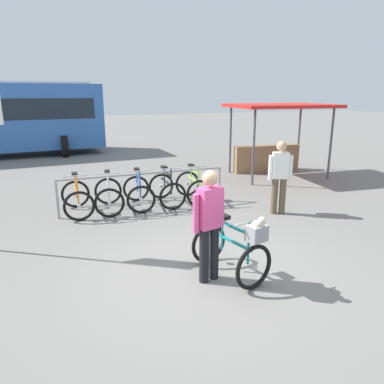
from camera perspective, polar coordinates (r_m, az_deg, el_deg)
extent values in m
plane|color=slate|center=(5.70, 2.65, -12.56)|extent=(80.00, 80.00, 0.00)
cylinder|color=#99999E|center=(8.38, -20.29, -1.15)|extent=(0.06, 0.06, 0.85)
cylinder|color=#99999E|center=(9.22, 4.26, 1.24)|extent=(0.06, 0.06, 0.85)
cylinder|color=#99999E|center=(8.50, -7.51, 2.87)|extent=(3.85, 0.05, 0.05)
torus|color=black|center=(9.08, -17.72, -0.31)|extent=(0.66, 0.06, 0.66)
cylinder|color=#B7B7BC|center=(9.08, -17.72, -0.31)|extent=(0.08, 0.06, 0.08)
torus|color=black|center=(8.10, -17.20, -2.13)|extent=(0.66, 0.06, 0.66)
cylinder|color=#B7B7BC|center=(8.10, -17.20, -2.13)|extent=(0.08, 0.06, 0.08)
cube|color=orange|center=(8.53, -17.59, 0.28)|extent=(0.04, 0.92, 0.04)
cube|color=orange|center=(8.43, -17.69, 1.68)|extent=(0.04, 0.61, 0.04)
cylinder|color=orange|center=(8.69, -17.71, 0.89)|extent=(0.03, 0.03, 0.55)
cube|color=black|center=(8.63, -17.86, 2.66)|extent=(0.12, 0.24, 0.06)
cylinder|color=orange|center=(8.13, -17.44, 0.23)|extent=(0.03, 0.03, 0.63)
cylinder|color=#B7B7BC|center=(8.06, -17.62, 2.40)|extent=(0.52, 0.03, 0.03)
torus|color=black|center=(9.14, -12.95, 0.14)|extent=(0.67, 0.17, 0.66)
cylinder|color=#B7B7BC|center=(9.14, -12.95, 0.14)|extent=(0.09, 0.07, 0.08)
torus|color=black|center=(8.16, -12.75, -1.68)|extent=(0.67, 0.17, 0.66)
cylinder|color=#B7B7BC|center=(8.16, -12.75, -1.68)|extent=(0.09, 0.07, 0.08)
cube|color=silver|center=(8.59, -12.95, 0.73)|extent=(0.15, 0.92, 0.04)
cube|color=silver|center=(8.49, -13.03, 2.11)|extent=(0.11, 0.61, 0.04)
cylinder|color=silver|center=(8.76, -13.00, 1.34)|extent=(0.03, 0.03, 0.55)
cube|color=black|center=(8.70, -13.11, 3.09)|extent=(0.15, 0.25, 0.06)
cylinder|color=silver|center=(8.19, -12.91, 0.67)|extent=(0.03, 0.03, 0.63)
cylinder|color=#B7B7BC|center=(8.12, -13.04, 2.82)|extent=(0.52, 0.09, 0.03)
torus|color=black|center=(9.26, -8.71, 0.55)|extent=(0.67, 0.17, 0.66)
cylinder|color=#B7B7BC|center=(9.26, -8.71, 0.55)|extent=(0.09, 0.07, 0.08)
torus|color=black|center=(8.28, -7.93, -1.19)|extent=(0.67, 0.17, 0.66)
cylinder|color=#B7B7BC|center=(8.28, -7.93, -1.19)|extent=(0.09, 0.07, 0.08)
cube|color=#2D56B7|center=(8.71, -8.40, 1.16)|extent=(0.14, 0.92, 0.04)
cube|color=#2D56B7|center=(8.61, -8.42, 2.53)|extent=(0.10, 0.61, 0.04)
cylinder|color=#2D56B7|center=(8.88, -8.55, 1.75)|extent=(0.03, 0.03, 0.55)
cube|color=black|center=(8.82, -8.62, 3.49)|extent=(0.15, 0.25, 0.06)
cylinder|color=#2D56B7|center=(8.32, -8.11, 1.13)|extent=(0.03, 0.03, 0.63)
cylinder|color=#B7B7BC|center=(8.25, -8.19, 3.25)|extent=(0.52, 0.09, 0.03)
torus|color=black|center=(9.42, -4.85, 0.93)|extent=(0.66, 0.10, 0.66)
cylinder|color=#B7B7BC|center=(9.42, -4.85, 0.93)|extent=(0.08, 0.06, 0.08)
torus|color=black|center=(8.47, -3.00, -0.68)|extent=(0.66, 0.10, 0.66)
cylinder|color=#B7B7BC|center=(8.47, -3.00, -0.68)|extent=(0.08, 0.06, 0.08)
cube|color=black|center=(8.89, -4.00, 1.57)|extent=(0.05, 0.92, 0.04)
cube|color=black|center=(8.79, -3.94, 2.92)|extent=(0.05, 0.61, 0.04)
cylinder|color=black|center=(9.05, -4.33, 2.13)|extent=(0.03, 0.03, 0.55)
cube|color=black|center=(8.99, -4.37, 3.84)|extent=(0.12, 0.24, 0.06)
cylinder|color=black|center=(8.50, -3.28, 1.57)|extent=(0.03, 0.03, 0.63)
cylinder|color=#B7B7BC|center=(8.43, -3.31, 3.65)|extent=(0.52, 0.04, 0.03)
torus|color=black|center=(9.64, -0.70, 1.32)|extent=(0.66, 0.14, 0.66)
cylinder|color=#B7B7BC|center=(9.64, -0.70, 1.32)|extent=(0.08, 0.07, 0.08)
torus|color=black|center=(8.70, 1.22, -0.24)|extent=(0.66, 0.14, 0.66)
cylinder|color=#B7B7BC|center=(8.70, 1.22, -0.24)|extent=(0.08, 0.07, 0.08)
cube|color=#9ED14C|center=(9.11, 0.21, 1.95)|extent=(0.10, 0.92, 0.04)
cube|color=#9ED14C|center=(9.01, 0.31, 3.27)|extent=(0.08, 0.61, 0.04)
cylinder|color=#9ED14C|center=(9.27, -0.13, 2.50)|extent=(0.03, 0.03, 0.55)
cube|color=black|center=(9.21, -0.13, 4.17)|extent=(0.14, 0.25, 0.06)
cylinder|color=#9ED14C|center=(8.73, 0.97, 1.96)|extent=(0.03, 0.03, 0.63)
cylinder|color=#B7B7BC|center=(8.66, 0.98, 3.99)|extent=(0.52, 0.06, 0.03)
torus|color=black|center=(5.91, 2.63, -7.97)|extent=(0.66, 0.22, 0.66)
cylinder|color=#B7B7BC|center=(5.91, 2.63, -7.97)|extent=(0.09, 0.08, 0.08)
torus|color=black|center=(5.21, 9.63, -11.50)|extent=(0.66, 0.22, 0.66)
cylinder|color=#B7B7BC|center=(5.21, 9.63, -11.50)|extent=(0.09, 0.08, 0.08)
cube|color=teal|center=(5.46, 5.96, -7.50)|extent=(0.26, 0.90, 0.04)
cube|color=teal|center=(5.34, 6.38, -5.44)|extent=(0.18, 0.60, 0.04)
cylinder|color=teal|center=(5.57, 4.73, -6.44)|extent=(0.03, 0.03, 0.55)
cube|color=black|center=(5.47, 4.79, -3.76)|extent=(0.17, 0.26, 0.06)
cylinder|color=teal|center=(5.16, 8.83, -7.90)|extent=(0.03, 0.03, 0.63)
cylinder|color=#B7B7BC|center=(5.05, 8.97, -4.61)|extent=(0.51, 0.15, 0.03)
cube|color=gray|center=(4.99, 10.06, -6.35)|extent=(0.30, 0.26, 0.22)
ellipsoid|color=beige|center=(4.96, 10.11, -5.27)|extent=(0.21, 0.20, 0.16)
sphere|color=beige|center=(4.87, 10.84, -4.44)|extent=(0.11, 0.11, 0.11)
cylinder|color=black|center=(5.30, 1.90, -9.87)|extent=(0.14, 0.14, 0.82)
cylinder|color=black|center=(5.40, 3.45, -9.39)|extent=(0.14, 0.14, 0.82)
cube|color=#E54C8C|center=(5.09, 2.78, -2.47)|extent=(0.38, 0.28, 0.58)
cylinder|color=#E54C8C|center=(5.00, 0.63, -3.40)|extent=(0.09, 0.09, 0.55)
cylinder|color=#E54C8C|center=(5.25, 4.54, -2.51)|extent=(0.09, 0.09, 0.55)
sphere|color=tan|center=(4.98, 2.84, 2.14)|extent=(0.22, 0.22, 0.22)
cylinder|color=brown|center=(8.45, 13.93, -0.61)|extent=(0.14, 0.14, 0.82)
cylinder|color=brown|center=(8.41, 12.74, -0.61)|extent=(0.14, 0.14, 0.82)
cube|color=white|center=(8.27, 13.63, 4.06)|extent=(0.39, 0.31, 0.58)
cylinder|color=white|center=(8.31, 15.13, 3.66)|extent=(0.09, 0.09, 0.55)
cylinder|color=white|center=(8.21, 12.14, 3.72)|extent=(0.09, 0.09, 0.55)
sphere|color=tan|center=(8.20, 13.82, 6.94)|extent=(0.22, 0.22, 0.22)
cube|color=#3366B2|center=(8.42, 13.42, 4.41)|extent=(0.29, 0.23, 0.40)
cylinder|color=black|center=(16.47, -19.28, 6.76)|extent=(0.30, 0.91, 0.90)
cylinder|color=black|center=(18.94, -20.05, 7.71)|extent=(0.30, 0.91, 0.90)
cylinder|color=#4C4C51|center=(12.42, 6.01, 8.02)|extent=(0.07, 0.07, 2.20)
cylinder|color=#4C4C51|center=(13.61, 16.32, 8.13)|extent=(0.07, 0.07, 2.20)
cylinder|color=#4C4C51|center=(10.79, 9.60, 6.79)|extent=(0.07, 0.07, 2.20)
cylinder|color=#4C4C51|center=(12.14, 20.83, 6.94)|extent=(0.07, 0.07, 2.20)
cube|color=red|center=(12.08, 13.69, 12.95)|extent=(3.29, 2.57, 0.10)
cube|color=olive|center=(12.93, 11.56, 5.16)|extent=(2.36, 0.51, 0.90)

